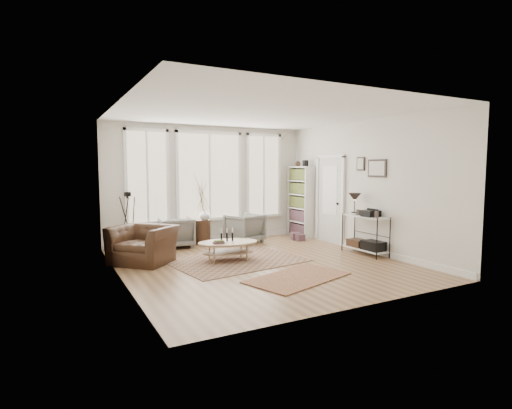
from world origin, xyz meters
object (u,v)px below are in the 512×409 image
bookcase (301,201)px  accent_chair (143,244)px  armchair_right (244,228)px  side_table (202,211)px  low_shelf (365,231)px  coffee_table (228,246)px  armchair_left (176,232)px

bookcase → accent_chair: bookcase is taller
armchair_right → accent_chair: (-2.70, -0.99, 0.00)m
side_table → accent_chair: side_table is taller
low_shelf → side_table: bearing=134.6°
bookcase → coffee_table: bookcase is taller
low_shelf → armchair_right: low_shelf is taller
side_table → armchair_left: bearing=-173.7°
coffee_table → armchair_left: (-0.51, 1.81, 0.05)m
bookcase → armchair_left: bearing=177.7°
coffee_table → low_shelf: bearing=-16.5°
accent_chair → coffee_table: bearing=23.9°
side_table → coffee_table: bearing=-94.7°
armchair_left → accent_chair: bearing=55.4°
coffee_table → accent_chair: 1.66m
low_shelf → armchair_left: 4.29m
bookcase → armchair_right: 1.85m
coffee_table → armchair_right: armchair_right is taller
coffee_table → side_table: size_ratio=0.78×
coffee_table → armchair_left: armchair_left is taller
armchair_left → accent_chair: (-1.03, -1.21, 0.01)m
coffee_table → side_table: (0.16, 1.89, 0.51)m
armchair_left → armchair_right: 1.69m
side_table → accent_chair: (-1.70, -1.28, -0.44)m
armchair_right → armchair_left: bearing=-24.9°
low_shelf → side_table: side_table is taller
low_shelf → side_table: 3.85m
armchair_left → bookcase: bearing=-176.4°
bookcase → accent_chair: size_ratio=1.84×
coffee_table → side_table: 1.96m
low_shelf → armchair_left: (-3.36, 2.66, -0.16)m
coffee_table → armchair_left: 1.88m
side_table → accent_chair: size_ratio=1.49×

